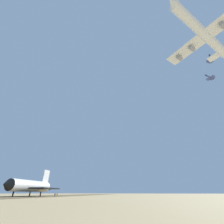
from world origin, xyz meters
TOP-DOWN VIEW (x-y plane):
  - ground_plane at (0.00, 0.00)m, footprint 1200.00×1200.00m
  - runway_strip at (4.07, -2.43)m, footprint 425.42×202.49m
  - space_shuttle at (4.57, -2.23)m, footprint 37.76×28.93m
  - carrier_jet at (-33.01, 110.26)m, footprint 73.74×59.73m
  - chase_jet_lead at (-89.43, 118.25)m, footprint 15.23×8.37m
  - chase_jet_trailing at (-93.95, 112.35)m, footprint 14.61×10.14m
  - ground_crew_near_nose at (-5.70, 10.10)m, footprint 0.41×0.58m
  - ground_crew_mid_fuselage at (-3.31, 11.12)m, footprint 0.55×0.43m

SIDE VIEW (x-z plane):
  - ground_plane at x=0.00m, z-range 0.00..0.00m
  - runway_strip at x=4.07m, z-range 0.00..0.02m
  - ground_crew_near_nose at x=-5.70m, z-range 0.07..1.80m
  - ground_crew_mid_fuselage at x=-3.31m, z-range 0.07..1.80m
  - space_shuttle at x=4.57m, z-range -2.55..13.25m
  - carrier_jet at x=-33.01m, z-range 94.72..113.21m
  - chase_jet_trailing at x=-93.95m, z-range 105.87..109.87m
  - chase_jet_lead at x=-89.43m, z-range 124.73..128.73m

